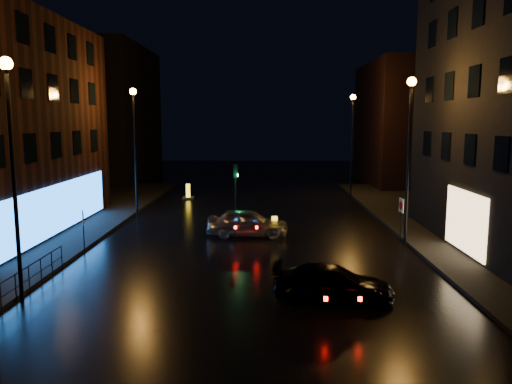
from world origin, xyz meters
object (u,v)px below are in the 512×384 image
dark_sedan (333,283)px  road_sign_left (83,222)px  traffic_signal (236,208)px  road_sign_right (401,209)px  silver_hatchback (248,223)px  bollard_far (188,195)px  bollard_near (275,231)px

dark_sedan → road_sign_left: road_sign_left is taller
dark_sedan → traffic_signal: bearing=21.3°
traffic_signal → road_sign_right: traffic_signal is taller
silver_hatchback → dark_sedan: 10.32m
bollard_far → road_sign_right: 19.47m
bollard_near → dark_sedan: bearing=-87.7°
silver_hatchback → bollard_near: 1.57m
bollard_near → bollard_far: 14.70m
dark_sedan → bollard_far: dark_sedan is taller
dark_sedan → road_sign_right: bearing=-22.2°
road_sign_right → bollard_far: bearing=-53.4°
dark_sedan → road_sign_left: bearing=66.9°
dark_sedan → bollard_near: (-1.85, 9.95, -0.38)m
silver_hatchback → bollard_near: (1.47, 0.18, -0.52)m
road_sign_left → road_sign_right: 16.05m
silver_hatchback → road_sign_left: size_ratio=2.14×
traffic_signal → bollard_far: 8.49m
traffic_signal → bollard_far: traffic_signal is taller
traffic_signal → bollard_far: size_ratio=2.41×
dark_sedan → road_sign_left: size_ratio=2.07×
traffic_signal → silver_hatchback: bearing=-80.4°
dark_sedan → bollard_far: size_ratio=2.97×
traffic_signal → bollard_near: bearing=-66.7°
traffic_signal → bollard_far: bearing=120.3°
silver_hatchback → road_sign_left: 8.57m
bollard_near → silver_hatchback: bearing=178.8°
bollard_far → road_sign_right: size_ratio=0.63×
bollard_far → road_sign_left: road_sign_left is taller
dark_sedan → silver_hatchback: bearing=24.7°
dark_sedan → bollard_far: (-8.60, 23.01, -0.35)m
silver_hatchback → road_sign_left: bearing=117.9°
bollard_near → bollard_far: size_ratio=0.93×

